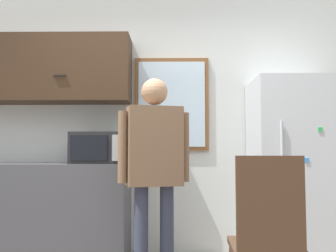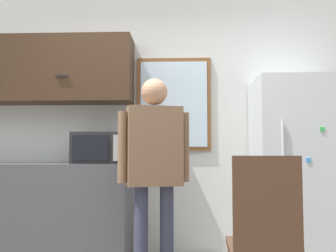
% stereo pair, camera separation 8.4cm
% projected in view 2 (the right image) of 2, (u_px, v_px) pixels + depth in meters
% --- Properties ---
extents(back_wall, '(6.00, 0.06, 2.70)m').
position_uv_depth(back_wall, '(154.00, 121.00, 3.91)').
color(back_wall, silver).
rests_on(back_wall, ground_plane).
extents(counter, '(1.99, 0.58, 0.92)m').
position_uv_depth(counter, '(26.00, 211.00, 3.58)').
color(counter, '#4C4C51').
rests_on(counter, ground_plane).
extents(upper_cabinets, '(1.99, 0.38, 0.66)m').
position_uv_depth(upper_cabinets, '(34.00, 71.00, 3.78)').
color(upper_cabinets, '#3D2819').
extents(microwave, '(0.47, 0.43, 0.29)m').
position_uv_depth(microwave, '(100.00, 148.00, 3.57)').
color(microwave, '#232326').
rests_on(microwave, counter).
extents(person, '(0.56, 0.32, 1.62)m').
position_uv_depth(person, '(154.00, 157.00, 2.99)').
color(person, '#33384C').
rests_on(person, ground_plane).
extents(refrigerator, '(0.73, 0.71, 1.70)m').
position_uv_depth(refrigerator, '(295.00, 171.00, 3.45)').
color(refrigerator, silver).
rests_on(refrigerator, ground_plane).
extents(chair, '(0.46, 0.46, 1.01)m').
position_uv_depth(chair, '(265.00, 233.00, 2.28)').
color(chair, '#472D1E').
rests_on(chair, ground_plane).
extents(window, '(0.77, 0.05, 0.96)m').
position_uv_depth(window, '(174.00, 104.00, 3.87)').
color(window, brown).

